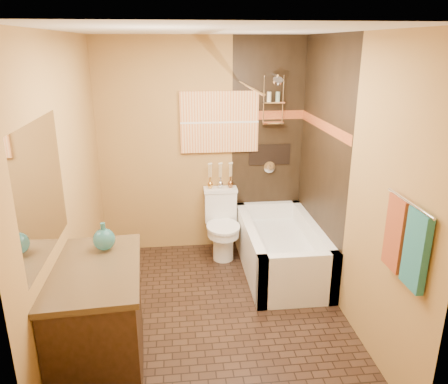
{
  "coord_description": "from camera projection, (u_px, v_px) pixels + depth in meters",
  "views": [
    {
      "loc": [
        -0.31,
        -3.49,
        2.41
      ],
      "look_at": [
        0.13,
        0.4,
        1.07
      ],
      "focal_mm": 35.0,
      "sensor_mm": 36.0,
      "label": 1
    }
  ],
  "objects": [
    {
      "name": "alcove_tile_right",
      "position": [
        321.0,
        161.0,
        4.52
      ],
      "size": [
        0.01,
        1.5,
        2.5
      ],
      "primitive_type": "cube",
      "color": "black",
      "rests_on": "wall_right"
    },
    {
      "name": "towel_teal",
      "position": [
        416.0,
        250.0,
        2.73
      ],
      "size": [
        0.05,
        0.22,
        0.52
      ],
      "primitive_type": "cube",
      "color": "#1F6A6A",
      "rests_on": "towel_bar"
    },
    {
      "name": "alcove_niche",
      "position": [
        270.0,
        155.0,
        5.2
      ],
      "size": [
        0.5,
        0.01,
        0.25
      ],
      "primitive_type": "cube",
      "color": "black",
      "rests_on": "alcove_tile_back"
    },
    {
      "name": "bathtub",
      "position": [
        281.0,
        252.0,
        4.81
      ],
      "size": [
        0.8,
        1.5,
        0.55
      ],
      "color": "white",
      "rests_on": "floor"
    },
    {
      "name": "towel_rust",
      "position": [
        396.0,
        233.0,
        2.97
      ],
      "size": [
        0.05,
        0.22,
        0.52
      ],
      "primitive_type": "cube",
      "color": "maroon",
      "rests_on": "towel_bar"
    },
    {
      "name": "ceiling",
      "position": [
        213.0,
        30.0,
        3.29
      ],
      "size": [
        3.0,
        3.0,
        0.0
      ],
      "primitive_type": "plane",
      "color": "silver",
      "rests_on": "wall_back"
    },
    {
      "name": "sunset_painting",
      "position": [
        219.0,
        122.0,
        5.0
      ],
      "size": [
        0.9,
        0.04,
        0.7
      ],
      "primitive_type": "cube",
      "color": "orange",
      "rests_on": "wall_back"
    },
    {
      "name": "vanity_mirror",
      "position": [
        42.0,
        190.0,
        2.84
      ],
      "size": [
        0.01,
        1.0,
        0.9
      ],
      "primitive_type": "cube",
      "color": "white",
      "rests_on": "wall_left"
    },
    {
      "name": "wall_left",
      "position": [
        68.0,
        193.0,
        3.56
      ],
      "size": [
        0.02,
        3.0,
        2.5
      ],
      "primitive_type": "cube",
      "color": "#A57C40",
      "rests_on": "floor"
    },
    {
      "name": "vanity",
      "position": [
        98.0,
        322.0,
        3.21
      ],
      "size": [
        0.7,
        1.08,
        0.92
      ],
      "rotation": [
        0.0,
        0.0,
        0.06
      ],
      "color": "black",
      "rests_on": "floor"
    },
    {
      "name": "floor",
      "position": [
        215.0,
        314.0,
        4.09
      ],
      "size": [
        3.0,
        3.0,
        0.0
      ],
      "primitive_type": "plane",
      "color": "black",
      "rests_on": "ground"
    },
    {
      "name": "teal_bottle",
      "position": [
        104.0,
        237.0,
        3.29
      ],
      "size": [
        0.18,
        0.18,
        0.27
      ],
      "primitive_type": null,
      "rotation": [
        0.0,
        0.0,
        0.04
      ],
      "color": "#256F70",
      "rests_on": "vanity"
    },
    {
      "name": "mosaic_band_right",
      "position": [
        323.0,
        126.0,
        4.4
      ],
      "size": [
        0.01,
        1.5,
        0.1
      ],
      "primitive_type": "cube",
      "color": "maroon",
      "rests_on": "alcove_tile_right"
    },
    {
      "name": "towel_bar",
      "position": [
        410.0,
        203.0,
        2.76
      ],
      "size": [
        0.02,
        0.55,
        0.02
      ],
      "primitive_type": "cylinder",
      "rotation": [
        1.57,
        0.0,
        0.0
      ],
      "color": "silver",
      "rests_on": "wall_right"
    },
    {
      "name": "shower_fixtures",
      "position": [
        273.0,
        112.0,
        4.94
      ],
      "size": [
        0.24,
        0.33,
        1.16
      ],
      "color": "silver",
      "rests_on": "floor"
    },
    {
      "name": "bud_vases",
      "position": [
        220.0,
        175.0,
        5.12
      ],
      "size": [
        0.31,
        0.06,
        0.3
      ],
      "color": "gold",
      "rests_on": "toilet"
    },
    {
      "name": "alcove_tile_back",
      "position": [
        268.0,
        146.0,
        5.17
      ],
      "size": [
        0.85,
        0.01,
        2.5
      ],
      "primitive_type": "cube",
      "color": "black",
      "rests_on": "wall_back"
    },
    {
      "name": "wall_back",
      "position": [
        202.0,
        148.0,
        5.1
      ],
      "size": [
        2.4,
        0.02,
        2.5
      ],
      "primitive_type": "cube",
      "color": "#A57C40",
      "rests_on": "floor"
    },
    {
      "name": "toilet",
      "position": [
        222.0,
        224.0,
        5.13
      ],
      "size": [
        0.4,
        0.59,
        0.78
      ],
      "rotation": [
        0.0,
        0.0,
        -0.02
      ],
      "color": "white",
      "rests_on": "floor"
    },
    {
      "name": "curtain_rod",
      "position": [
        248.0,
        86.0,
        4.19
      ],
      "size": [
        0.03,
        1.55,
        0.03
      ],
      "primitive_type": "cylinder",
      "rotation": [
        1.57,
        0.0,
        0.0
      ],
      "color": "silver",
      "rests_on": "wall_back"
    },
    {
      "name": "wall_right",
      "position": [
        350.0,
        183.0,
        3.82
      ],
      "size": [
        0.02,
        3.0,
        2.5
      ],
      "primitive_type": "cube",
      "color": "#A57C40",
      "rests_on": "floor"
    },
    {
      "name": "mosaic_band_back",
      "position": [
        269.0,
        115.0,
        5.04
      ],
      "size": [
        0.85,
        0.01,
        0.1
      ],
      "primitive_type": "cube",
      "color": "maroon",
      "rests_on": "alcove_tile_back"
    },
    {
      "name": "wall_front",
      "position": [
        240.0,
        277.0,
        2.28
      ],
      "size": [
        2.4,
        0.02,
        2.5
      ],
      "primitive_type": "cube",
      "color": "#A57C40",
      "rests_on": "floor"
    }
  ]
}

